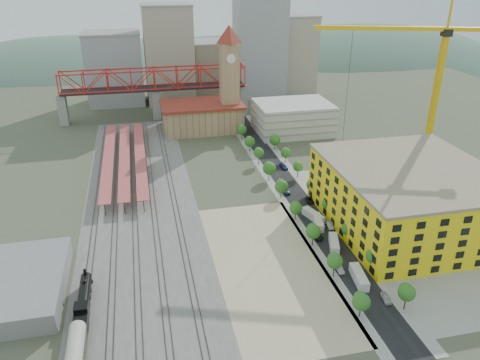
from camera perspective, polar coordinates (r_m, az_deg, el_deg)
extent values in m
plane|color=#474C38|center=(152.05, 1.77, -3.44)|extent=(400.00, 400.00, 0.00)
cube|color=#605E59|center=(163.82, -12.07, -1.82)|extent=(36.00, 165.00, 0.06)
cube|color=tan|center=(125.25, 3.54, -10.29)|extent=(28.00, 67.00, 0.06)
cube|color=black|center=(169.00, 5.80, -0.50)|extent=(12.00, 170.00, 0.06)
cube|color=gray|center=(167.47, 4.01, -0.68)|extent=(3.00, 170.00, 0.04)
cube|color=gray|center=(170.69, 7.55, -0.33)|extent=(3.00, 170.00, 0.04)
cube|color=gray|center=(152.89, 20.35, -4.95)|extent=(50.00, 90.00, 0.06)
cube|color=#382B23|center=(164.65, -17.18, -2.23)|extent=(0.12, 160.00, 0.18)
cube|color=#382B23|center=(164.51, -16.69, -2.19)|extent=(0.12, 160.00, 0.18)
cube|color=#382B23|center=(164.13, -15.11, -2.05)|extent=(0.12, 160.00, 0.18)
cube|color=#382B23|center=(164.04, -14.61, -2.01)|extent=(0.12, 160.00, 0.18)
cube|color=#382B23|center=(163.84, -13.02, -1.86)|extent=(0.12, 160.00, 0.18)
cube|color=#382B23|center=(163.80, -12.52, -1.82)|extent=(0.12, 160.00, 0.18)
cube|color=#382B23|center=(163.76, -10.93, -1.67)|extent=(0.12, 160.00, 0.18)
cube|color=#382B23|center=(163.77, -10.43, -1.63)|extent=(0.12, 160.00, 0.18)
cube|color=#382B23|center=(163.94, -8.49, -1.45)|extent=(0.12, 160.00, 0.18)
cube|color=#382B23|center=(164.02, -7.99, -1.40)|extent=(0.12, 160.00, 0.18)
cube|color=#B34B44|center=(187.90, -15.74, 2.65)|extent=(4.00, 80.00, 0.25)
cylinder|color=black|center=(188.63, -15.67, 2.09)|extent=(0.24, 0.24, 4.00)
cube|color=#B34B44|center=(187.57, -13.92, 2.82)|extent=(4.00, 80.00, 0.25)
cylinder|color=black|center=(188.30, -13.86, 2.26)|extent=(0.24, 0.24, 4.00)
cube|color=#B34B44|center=(187.43, -12.09, 2.99)|extent=(4.00, 80.00, 0.25)
cylinder|color=black|center=(188.16, -12.04, 2.43)|extent=(0.24, 0.24, 4.00)
cube|color=tan|center=(223.53, -4.64, 7.58)|extent=(36.00, 22.00, 12.00)
cube|color=maroon|center=(221.70, -4.70, 9.19)|extent=(38.00, 24.00, 1.20)
cube|color=tan|center=(219.96, -1.28, 11.16)|extent=(8.00, 8.00, 40.00)
pyramid|color=maroon|center=(215.07, -1.35, 18.42)|extent=(12.00, 12.00, 8.00)
cylinder|color=white|center=(213.12, -1.09, 14.56)|extent=(4.00, 0.30, 4.00)
cube|color=silver|center=(221.19, 6.47, 7.59)|extent=(34.00, 26.00, 14.00)
cube|color=gray|center=(246.06, -20.76, 8.03)|extent=(4.00, 6.00, 15.00)
cube|color=gray|center=(249.18, 0.35, 9.84)|extent=(4.00, 6.00, 15.00)
cube|color=gray|center=(243.50, -10.17, 9.09)|extent=(4.00, 6.00, 15.00)
cube|color=black|center=(241.51, -10.31, 10.92)|extent=(90.00, 9.00, 1.00)
cube|color=yellow|center=(147.31, 19.87, -2.08)|extent=(44.00, 50.00, 18.00)
cube|color=gray|center=(143.55, 20.40, 1.28)|extent=(44.60, 50.60, 0.80)
cube|color=gray|center=(125.75, -25.60, -11.54)|extent=(22.00, 32.00, 5.00)
cube|color=#9EA0A3|center=(275.05, -15.04, 12.91)|extent=(30.00, 25.00, 38.00)
cube|color=#B2A58C|center=(269.26, -8.65, 14.73)|extent=(26.00, 22.00, 52.00)
cube|color=gray|center=(289.01, -3.28, 13.42)|extent=(24.00, 24.00, 30.00)
cube|color=#9EA0A3|center=(282.13, 2.43, 16.26)|extent=(28.00, 22.00, 60.00)
cube|color=#B2A58C|center=(295.07, 6.81, 14.92)|extent=(22.00, 20.00, 44.00)
cube|color=brown|center=(297.28, -6.33, 13.25)|extent=(20.00, 20.00, 26.00)
ellipsoid|color=#4C6B59|center=(416.63, -18.18, 3.93)|extent=(396.00, 216.00, 180.00)
ellipsoid|color=#4C6B59|center=(429.11, -1.68, 2.36)|extent=(484.00, 264.00, 220.00)
ellipsoid|color=#4C6B59|center=(457.66, 13.29, 6.09)|extent=(418.00, 228.00, 190.00)
cylinder|color=black|center=(117.59, -18.45, -12.88)|extent=(2.64, 12.69, 2.64)
cube|color=black|center=(112.07, -18.74, -14.91)|extent=(2.96, 3.17, 3.39)
cylinder|color=black|center=(120.76, -18.38, -10.65)|extent=(0.74, 0.74, 1.69)
sphere|color=black|center=(118.48, -18.46, -11.74)|extent=(1.06, 1.06, 1.06)
cone|color=black|center=(124.28, -18.10, -11.47)|extent=(2.75, 1.69, 2.75)
cube|color=black|center=(108.84, -18.90, -16.75)|extent=(2.96, 6.35, 2.96)
cube|color=#EAB40F|center=(177.80, 22.42, 7.73)|extent=(1.80, 1.80, 50.58)
cube|color=black|center=(172.75, 23.88, 16.09)|extent=(2.81, 2.81, 2.25)
cube|color=#EAB40F|center=(167.67, 16.69, 17.30)|extent=(40.91, 14.90, 1.35)
cube|color=#EAB40F|center=(174.69, 26.13, 16.15)|extent=(13.21, 5.58, 1.35)
cube|color=#EAB40F|center=(172.18, 24.22, 17.92)|extent=(0.56, 0.56, 8.99)
cube|color=silver|center=(122.35, 14.30, -11.38)|extent=(3.66, 9.47, 2.53)
cube|color=silver|center=(134.03, 11.38, -7.61)|extent=(4.86, 9.02, 2.39)
cube|color=silver|center=(143.55, 9.49, -5.10)|extent=(4.05, 9.00, 2.38)
cube|color=silver|center=(146.82, 8.91, -4.31)|extent=(4.76, 9.25, 2.45)
imported|color=silver|center=(125.37, 11.96, -10.47)|extent=(2.06, 4.12, 1.35)
imported|color=#939297|center=(125.07, 12.03, -10.56)|extent=(1.64, 4.21, 1.37)
imported|color=black|center=(137.74, 9.26, -6.68)|extent=(3.29, 5.66, 1.48)
imported|color=navy|center=(162.33, 5.49, -1.30)|extent=(3.11, 5.77, 1.59)
imported|color=silver|center=(118.25, 17.39, -13.59)|extent=(2.30, 4.42, 1.44)
imported|color=gray|center=(143.45, 10.85, -5.42)|extent=(2.36, 4.95, 1.57)
imported|color=black|center=(157.16, 8.50, -2.46)|extent=(2.87, 4.96, 1.30)
imported|color=navy|center=(181.83, 5.35, 1.65)|extent=(2.57, 5.21, 1.46)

